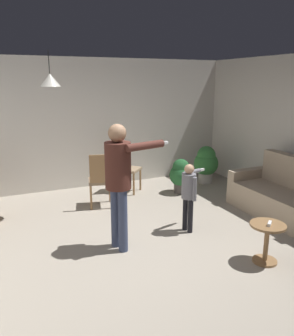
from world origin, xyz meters
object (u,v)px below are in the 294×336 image
(person_child, at_px, (189,190))
(potted_plant_corner, at_px, (181,174))
(side_table_by_couch, at_px, (267,238))
(dining_chair_near_wall, at_px, (126,166))
(potted_plant_by_wall, at_px, (206,163))
(dining_chair_by_counter, at_px, (100,178))
(person_adult, at_px, (119,174))
(spare_remote_on_table, at_px, (270,224))
(couch_floral, at_px, (283,197))

(person_child, bearing_deg, potted_plant_corner, 139.61)
(side_table_by_couch, distance_m, potted_plant_corner, 2.89)
(dining_chair_near_wall, height_order, potted_plant_by_wall, dining_chair_near_wall)
(dining_chair_near_wall, relative_size, potted_plant_corner, 1.41)
(dining_chair_by_counter, xyz_separation_m, dining_chair_near_wall, (0.73, 0.68, 0.00))
(person_adult, distance_m, person_child, 1.21)
(person_adult, xyz_separation_m, dining_chair_by_counter, (0.21, 1.63, -0.52))
(spare_remote_on_table, bearing_deg, dining_chair_near_wall, 100.06)
(person_child, relative_size, potted_plant_corner, 1.49)
(couch_floral, xyz_separation_m, spare_remote_on_table, (-1.36, -1.13, 0.21))
(spare_remote_on_table, bearing_deg, potted_plant_by_wall, 69.20)
(person_child, relative_size, potted_plant_by_wall, 1.27)
(couch_floral, height_order, potted_plant_corner, couch_floral)
(dining_chair_by_counter, bearing_deg, person_adult, -83.28)
(dining_chair_near_wall, distance_m, spare_remote_on_table, 3.49)
(person_child, xyz_separation_m, dining_chair_near_wall, (-0.19, 2.21, -0.11))
(couch_floral, relative_size, potted_plant_corner, 2.56)
(spare_remote_on_table, bearing_deg, person_child, 108.79)
(couch_floral, bearing_deg, dining_chair_by_counter, 59.79)
(couch_floral, bearing_deg, person_child, 87.54)
(couch_floral, relative_size, spare_remote_on_table, 13.94)
(side_table_by_couch, relative_size, dining_chair_by_counter, 0.52)
(person_adult, bearing_deg, potted_plant_by_wall, 113.67)
(side_table_by_couch, xyz_separation_m, person_adult, (-1.55, 1.10, 0.74))
(potted_plant_corner, xyz_separation_m, spare_remote_on_table, (-0.38, -2.90, 0.15))
(person_adult, relative_size, dining_chair_near_wall, 1.72)
(couch_floral, distance_m, side_table_by_couch, 1.75)
(person_adult, bearing_deg, couch_floral, 75.95)
(potted_plant_corner, bearing_deg, dining_chair_near_wall, 151.35)
(person_child, distance_m, dining_chair_by_counter, 1.79)
(side_table_by_couch, distance_m, potted_plant_by_wall, 3.50)
(couch_floral, bearing_deg, spare_remote_on_table, 130.40)
(dining_chair_by_counter, distance_m, potted_plant_by_wall, 2.65)
(couch_floral, height_order, potted_plant_by_wall, couch_floral)
(potted_plant_corner, bearing_deg, couch_floral, -61.00)
(dining_chair_near_wall, distance_m, potted_plant_corner, 1.14)
(person_child, relative_size, dining_chair_near_wall, 1.06)
(dining_chair_by_counter, height_order, potted_plant_by_wall, dining_chair_by_counter)
(dining_chair_near_wall, bearing_deg, person_child, 49.27)
(person_child, relative_size, dining_chair_by_counter, 1.06)
(potted_plant_by_wall, distance_m, spare_remote_on_table, 3.53)
(person_adult, distance_m, potted_plant_corner, 2.71)
(dining_chair_near_wall, relative_size, spare_remote_on_table, 7.69)
(person_adult, xyz_separation_m, person_child, (1.13, 0.10, -0.41))
(side_table_by_couch, bearing_deg, person_adult, 144.69)
(couch_floral, distance_m, person_adult, 3.00)
(dining_chair_near_wall, bearing_deg, spare_remote_on_table, 54.37)
(potted_plant_corner, relative_size, spare_remote_on_table, 5.45)
(person_adult, bearing_deg, side_table_by_couch, 40.62)
(person_adult, height_order, potted_plant_by_wall, person_adult)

